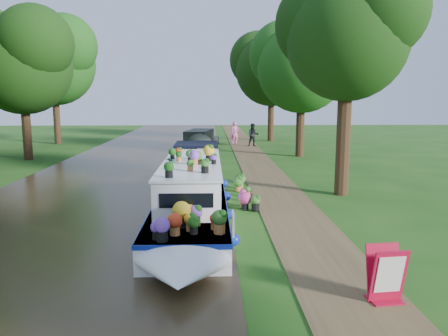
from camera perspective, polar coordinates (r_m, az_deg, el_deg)
ground at (r=15.21m, az=4.41°, el=-6.05°), size 100.00×100.00×0.00m
canal_water at (r=15.75m, az=-17.97°, el=-5.92°), size 10.00×100.00×0.02m
towpath at (r=15.38m, az=8.88°, el=-5.90°), size 2.20×100.00×0.03m
plant_boat at (r=14.78m, az=-4.20°, el=-3.10°), size 2.29×13.52×2.27m
tree_near_overhang at (r=18.65m, az=15.78°, el=16.89°), size 5.52×5.28×8.99m
tree_near_mid at (r=30.40m, az=10.09°, el=13.65°), size 6.90×6.60×9.40m
tree_near_far at (r=41.18m, az=6.21°, el=13.37°), size 7.59×7.26×10.30m
tree_far_c at (r=31.15m, az=-24.91°, el=13.00°), size 7.13×6.82×9.59m
tree_far_d at (r=41.09m, az=-21.41°, el=13.30°), size 8.05×7.70×10.85m
second_boat at (r=34.84m, az=-3.24°, el=3.54°), size 3.32×7.78×1.45m
sandwich_board at (r=9.33m, az=20.41°, el=-13.19°), size 0.71×0.62×1.10m
pedestrian_pink at (r=37.93m, az=1.43°, el=4.62°), size 0.82×0.69×1.92m
pedestrian_dark at (r=36.09m, az=3.83°, el=4.34°), size 0.92×0.73×1.87m
verge_plant at (r=15.87m, az=2.74°, el=-4.64°), size 0.38×0.34×0.40m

